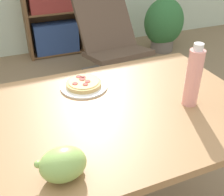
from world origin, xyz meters
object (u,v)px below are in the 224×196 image
(lounge_chair_far, at_px, (112,56))
(pizza_on_plate, at_px, (84,85))
(drink_bottle, at_px, (193,77))
(grape_bunch, at_px, (63,164))
(potted_plant_floor, at_px, (164,24))

(lounge_chair_far, bearing_deg, pizza_on_plate, -122.47)
(drink_bottle, xyz_separation_m, lounge_chair_far, (0.32, 1.69, -0.62))
(grape_bunch, bearing_deg, lounge_chair_far, 63.42)
(lounge_chair_far, height_order, potted_plant_floor, lounge_chair_far)
(pizza_on_plate, xyz_separation_m, drink_bottle, (0.40, -0.33, 0.12))
(drink_bottle, bearing_deg, potted_plant_floor, 60.26)
(pizza_on_plate, xyz_separation_m, grape_bunch, (-0.24, -0.54, 0.04))
(grape_bunch, relative_size, drink_bottle, 0.56)
(potted_plant_floor, bearing_deg, lounge_chair_far, -150.36)
(lounge_chair_far, bearing_deg, drink_bottle, -105.45)
(drink_bottle, relative_size, lounge_chair_far, 0.33)
(lounge_chair_far, bearing_deg, grape_bunch, -121.37)
(grape_bunch, height_order, lounge_chair_far, grape_bunch)
(grape_bunch, distance_m, lounge_chair_far, 2.20)
(grape_bunch, distance_m, drink_bottle, 0.67)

